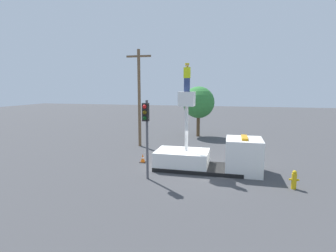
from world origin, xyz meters
TOP-DOWN VIEW (x-y plane):
  - ground_plane at (0.00, 0.00)m, footprint 120.00×120.00m
  - bucket_truck at (0.80, 0.00)m, footprint 6.65×2.41m
  - worker at (-0.81, 0.00)m, footprint 0.40×0.26m
  - traffic_light_pole at (-2.65, -2.60)m, footprint 0.34×0.57m
  - fire_hydrant at (5.24, -2.11)m, footprint 0.49×0.25m
  - traffic_cone_rear at (-4.03, 0.67)m, footprint 0.40×0.40m
  - tree_left_bg at (-1.51, 11.69)m, footprint 3.38×3.38m
  - utility_pole at (-6.02, 5.62)m, footprint 2.20×0.26m

SIDE VIEW (x-z plane):
  - ground_plane at x=0.00m, z-range 0.00..0.00m
  - traffic_cone_rear at x=-4.03m, z-range -0.02..0.59m
  - fire_hydrant at x=5.24m, z-range -0.01..0.98m
  - bucket_truck at x=0.80m, z-range -1.59..3.39m
  - traffic_light_pole at x=-2.65m, z-range 0.95..5.50m
  - tree_left_bg at x=-1.51m, z-range 0.98..6.35m
  - utility_pole at x=-6.02m, z-range 0.33..8.85m
  - worker at x=-0.81m, z-range 4.99..6.73m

